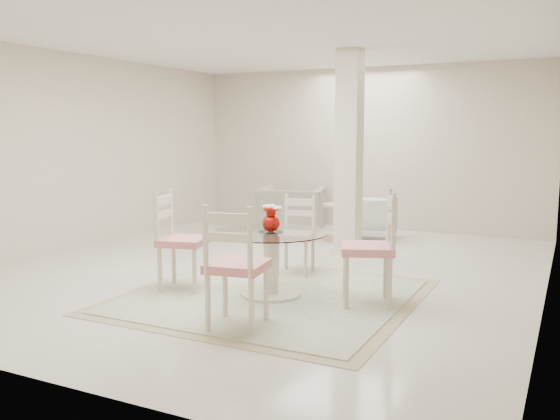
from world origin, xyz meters
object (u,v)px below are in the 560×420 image
at_px(dining_table, 271,264).
at_px(dining_chair_east, 376,239).
at_px(dining_chair_west, 176,233).
at_px(dining_chair_south, 234,257).
at_px(red_vase, 271,219).
at_px(side_table, 340,223).
at_px(recliner_taupe, 292,208).
at_px(dining_chair_north, 297,229).
at_px(armchair_white, 373,217).
at_px(column, 349,153).

distance_m(dining_table, dining_chair_east, 1.07).
bearing_deg(dining_chair_west, dining_chair_south, -139.06).
distance_m(red_vase, side_table, 3.29).
distance_m(dining_table, recliner_taupe, 4.17).
relative_size(dining_chair_north, armchair_white, 1.39).
height_order(dining_table, dining_chair_west, dining_chair_west).
distance_m(red_vase, dining_chair_west, 1.04).
xyz_separation_m(dining_chair_north, dining_chair_west, (-0.83, -1.18, 0.07)).
bearing_deg(dining_table, dining_chair_south, -79.92).
height_order(column, dining_chair_west, column).
height_order(dining_chair_south, armchair_white, dining_chair_south).
xyz_separation_m(red_vase, armchair_white, (-0.10, 3.59, -0.46)).
bearing_deg(armchair_white, dining_chair_south, 82.89).
distance_m(red_vase, dining_chair_south, 1.04).
relative_size(column, dining_chair_north, 2.70).
height_order(red_vase, armchair_white, red_vase).
bearing_deg(dining_table, dining_chair_north, 100.04).
distance_m(dining_chair_east, armchair_white, 3.58).
bearing_deg(dining_chair_west, dining_chair_east, -93.57).
xyz_separation_m(dining_table, recliner_taupe, (-1.60, 3.86, 0.02)).
relative_size(column, dining_chair_south, 2.33).
bearing_deg(dining_chair_north, column, 75.20).
distance_m(dining_table, armchair_white, 3.59).
distance_m(dining_chair_east, side_table, 3.39).
bearing_deg(dining_chair_south, armchair_white, -96.20).
relative_size(red_vase, recliner_taupe, 0.25).
bearing_deg(column, dining_table, -88.96).
height_order(dining_chair_east, dining_chair_south, dining_chair_east).
bearing_deg(dining_chair_north, armchair_white, 79.15).
bearing_deg(red_vase, armchair_white, 91.53).
distance_m(recliner_taupe, side_table, 1.29).
distance_m(dining_chair_east, recliner_taupe, 4.50).
height_order(red_vase, recliner_taupe, red_vase).
relative_size(red_vase, dining_chair_east, 0.23).
bearing_deg(red_vase, recliner_taupe, 112.52).
distance_m(recliner_taupe, armchair_white, 1.52).
bearing_deg(dining_chair_west, column, -35.19).
xyz_separation_m(red_vase, recliner_taupe, (-1.60, 3.85, -0.43)).
bearing_deg(recliner_taupe, armchair_white, 154.71).
distance_m(dining_chair_south, side_table, 4.29).
bearing_deg(recliner_taupe, column, 120.37).
height_order(dining_table, dining_chair_east, dining_chair_east).
distance_m(dining_table, red_vase, 0.45).
bearing_deg(dining_chair_north, side_table, 88.94).
distance_m(dining_chair_north, armchair_white, 2.60).
height_order(column, dining_chair_south, column).
bearing_deg(armchair_white, recliner_taupe, -20.51).
bearing_deg(dining_chair_east, dining_chair_north, -145.60).
bearing_deg(dining_chair_east, recliner_taupe, -165.99).
bearing_deg(dining_chair_west, side_table, -22.96).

